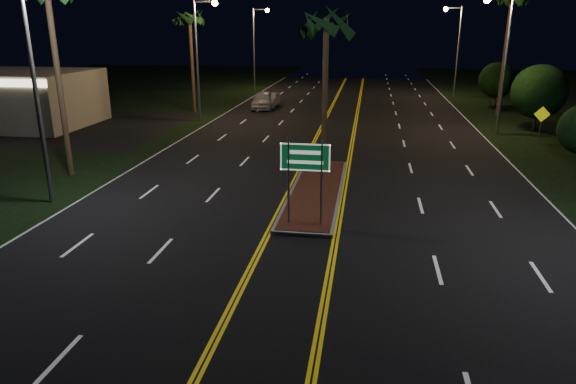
% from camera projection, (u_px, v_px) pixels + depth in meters
% --- Properties ---
extents(ground, '(120.00, 120.00, 0.00)m').
position_uv_depth(ground, '(294.00, 260.00, 16.50)').
color(ground, black).
rests_on(ground, ground).
extents(median_island, '(2.25, 10.25, 0.17)m').
position_uv_depth(median_island, '(316.00, 191.00, 23.05)').
color(median_island, gray).
rests_on(median_island, ground).
extents(highway_sign, '(1.80, 0.08, 3.20)m').
position_uv_depth(highway_sign, '(305.00, 165.00, 18.38)').
color(highway_sign, gray).
rests_on(highway_sign, ground).
extents(streetlight_left_near, '(1.91, 0.44, 9.00)m').
position_uv_depth(streetlight_left_near, '(41.00, 66.00, 20.07)').
color(streetlight_left_near, gray).
rests_on(streetlight_left_near, ground).
extents(streetlight_left_mid, '(1.91, 0.44, 9.00)m').
position_uv_depth(streetlight_left_mid, '(201.00, 46.00, 38.86)').
color(streetlight_left_mid, gray).
rests_on(streetlight_left_mid, ground).
extents(streetlight_left_far, '(1.91, 0.44, 9.00)m').
position_uv_depth(streetlight_left_far, '(257.00, 40.00, 57.65)').
color(streetlight_left_far, gray).
rests_on(streetlight_left_far, ground).
extents(streetlight_right_mid, '(1.91, 0.44, 9.00)m').
position_uv_depth(streetlight_right_mid, '(501.00, 50.00, 33.85)').
color(streetlight_right_mid, gray).
rests_on(streetlight_right_mid, ground).
extents(streetlight_right_far, '(1.91, 0.44, 9.00)m').
position_uv_depth(streetlight_right_far, '(455.00, 41.00, 52.64)').
color(streetlight_right_far, gray).
rests_on(streetlight_right_far, ground).
extents(palm_median, '(2.40, 2.40, 8.30)m').
position_uv_depth(palm_median, '(326.00, 23.00, 24.11)').
color(palm_median, '#382819').
rests_on(palm_median, ground).
extents(palm_left_far, '(2.40, 2.40, 8.80)m').
position_uv_depth(palm_left_far, '(190.00, 18.00, 42.29)').
color(palm_left_far, '#382819').
rests_on(palm_left_far, ground).
extents(shrub_mid, '(3.78, 3.78, 4.62)m').
position_uv_depth(shrub_mid, '(539.00, 92.00, 36.14)').
color(shrub_mid, '#382819').
rests_on(shrub_mid, ground).
extents(shrub_far, '(3.24, 3.24, 3.96)m').
position_uv_depth(shrub_far, '(497.00, 80.00, 47.56)').
color(shrub_far, '#382819').
rests_on(shrub_far, ground).
extents(car_near, '(2.80, 5.62, 1.81)m').
position_uv_depth(car_near, '(263.00, 98.00, 46.19)').
color(car_near, '#B5B4BA').
rests_on(car_near, ground).
extents(car_far, '(1.97, 4.47, 1.48)m').
position_uv_depth(car_far, '(270.00, 99.00, 47.21)').
color(car_far, '#9A9CA3').
rests_on(car_far, ground).
extents(warning_sign, '(0.98, 0.09, 2.33)m').
position_uv_depth(warning_sign, '(541.00, 120.00, 32.43)').
color(warning_sign, gray).
rests_on(warning_sign, ground).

